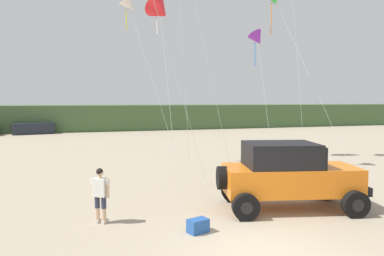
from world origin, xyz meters
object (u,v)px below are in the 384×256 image
Objects in this scene: cooler_box at (198,226)px; kite_purple_stunt at (160,11)px; kite_pink_ribbon at (257,39)px; kite_red_delta at (129,5)px; jeep at (288,174)px; distant_sedan at (33,129)px; person_watching at (100,192)px.

kite_purple_stunt reaches higher than cooler_box.
cooler_box is at bearing -123.30° from kite_pink_ribbon.
kite_pink_ribbon reaches higher than cooler_box.
kite_red_delta is (-7.97, 0.01, 1.48)m from kite_pink_ribbon.
jeep is at bearing -68.59° from kite_purple_stunt.
kite_pink_ribbon reaches higher than distant_sedan.
cooler_box is 0.07× the size of kite_pink_ribbon.
distant_sedan is 24.72m from kite_red_delta.
kite_purple_stunt is (1.16, -3.01, -0.94)m from kite_red_delta.
kite_pink_ribbon is 8.11m from kite_red_delta.
jeep is at bearing -1.16° from cooler_box.
jeep is 1.19× the size of distant_sedan.
person_watching is 12.95m from kite_red_delta.
kite_red_delta reaches higher than kite_pink_ribbon.
jeep is 6.14m from person_watching.
kite_purple_stunt is (0.72, 8.46, 7.87)m from cooler_box.
kite_pink_ribbon is (10.09, 9.90, 6.59)m from person_watching.
kite_purple_stunt is (3.28, 6.90, 7.12)m from person_watching.
person_watching is 0.20× the size of kite_pink_ribbon.
jeep is at bearing -111.12° from kite_pink_ribbon.
kite_red_delta is at bearing 111.02° from kite_purple_stunt.
person_watching is 0.40× the size of distant_sedan.
person_watching is at bearing -135.55° from kite_pink_ribbon.
cooler_box is (2.56, -1.57, -0.75)m from person_watching.
kite_purple_stunt is at bearing 111.41° from jeep.
kite_purple_stunt is at bearing -68.98° from kite_red_delta.
person_watching is 0.17× the size of kite_red_delta.
jeep is 3.01× the size of person_watching.
cooler_box is at bearing -87.79° from kite_red_delta.
kite_red_delta is (7.94, -21.85, 8.40)m from distant_sedan.
jeep is 12.69m from kite_pink_ribbon.
kite_pink_ribbon is (3.96, 10.26, 6.32)m from jeep.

